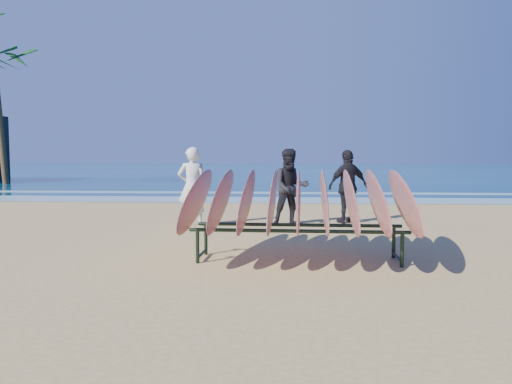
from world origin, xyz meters
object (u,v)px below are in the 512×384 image
surfboard_rack (298,200)px  person_dark_b (348,186)px  person_white (192,187)px  person_dark_a (291,187)px

surfboard_rack → person_dark_b: 4.56m
person_white → person_dark_b: 3.66m
surfboard_rack → person_white: size_ratio=1.80×
person_white → person_dark_a: size_ratio=1.02×
person_dark_b → person_dark_a: bearing=-5.1°
person_white → person_dark_b: bearing=179.6°
person_dark_a → person_dark_b: 1.43m
surfboard_rack → person_white: (-2.35, 3.64, -0.03)m
surfboard_rack → person_dark_b: person_dark_b is taller
person_white → person_dark_b: person_white is taller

